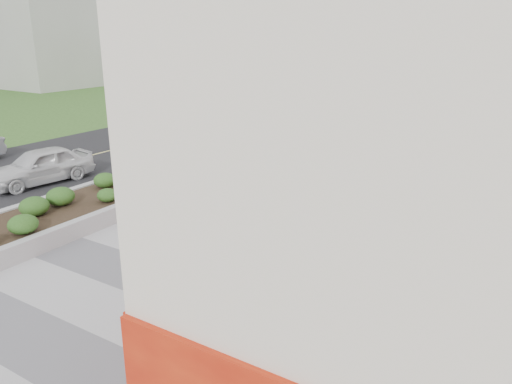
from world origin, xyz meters
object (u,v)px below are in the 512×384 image
skateboarder (277,180)px  car_dark (264,115)px  traffic_signal_near (256,90)px  traffic_signal_far (130,82)px  car_white (40,166)px  planter (148,181)px

skateboarder → car_dark: size_ratio=0.28×
traffic_signal_near → traffic_signal_far: (-9.20, -0.50, 0.00)m
car_white → car_dark: 15.63m
traffic_signal_far → car_dark: size_ratio=0.86×
traffic_signal_near → skateboarder: size_ratio=3.08×
traffic_signal_far → skateboarder: size_ratio=3.08×
planter → traffic_signal_far: size_ratio=4.29×
traffic_signal_near → traffic_signal_far: 9.21m
car_white → traffic_signal_near: bearing=86.0°
skateboarder → car_white: size_ratio=0.32×
car_dark → traffic_signal_far: bearing=-163.7°
traffic_signal_near → skateboarder: (6.30, -8.51, -2.07)m
traffic_signal_near → car_white: traffic_signal_near is taller
traffic_signal_near → car_dark: size_ratio=0.86×
traffic_signal_near → car_dark: traffic_signal_near is taller
traffic_signal_far → car_white: traffic_signal_far is taller
planter → traffic_signal_near: 10.90m
skateboarder → car_white: car_white is taller
skateboarder → car_dark: car_dark is taller
planter → car_dark: car_dark is taller
traffic_signal_near → planter: bearing=-80.7°
skateboarder → car_dark: bearing=120.5°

